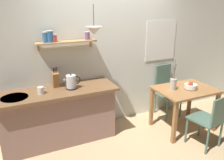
{
  "coord_description": "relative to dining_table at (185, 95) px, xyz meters",
  "views": [
    {
      "loc": [
        -1.6,
        -3.02,
        2.19
      ],
      "look_at": [
        -0.1,
        0.25,
        0.95
      ],
      "focal_mm": 36.98,
      "sensor_mm": 36.0,
      "label": 1
    }
  ],
  "objects": [
    {
      "name": "dining_table",
      "position": [
        0.0,
        0.0,
        0.0
      ],
      "size": [
        0.99,
        0.74,
        0.76
      ],
      "color": "#9E6B3D",
      "rests_on": "ground_plane"
    },
    {
      "name": "electric_kettle",
      "position": [
        -1.86,
        0.47,
        0.36
      ],
      "size": [
        0.26,
        0.18,
        0.24
      ],
      "color": "black",
      "rests_on": "kitchen_counter"
    },
    {
      "name": "dining_chair_near",
      "position": [
        -0.03,
        -0.62,
        -0.14
      ],
      "size": [
        0.48,
        0.5,
        0.88
      ],
      "color": "#4C6B5B",
      "rests_on": "ground_plane"
    },
    {
      "name": "knife_block",
      "position": [
        -2.07,
        0.64,
        0.39
      ],
      "size": [
        0.09,
        0.17,
        0.33
      ],
      "color": "#9E6B3D",
      "rests_on": "kitchen_counter"
    },
    {
      "name": "ground_plane",
      "position": [
        -1.09,
        0.19,
        -0.64
      ],
      "size": [
        14.0,
        14.0,
        0.0
      ],
      "primitive_type": "plane",
      "color": "tan"
    },
    {
      "name": "kitchen_counter",
      "position": [
        -2.09,
        0.51,
        -0.18
      ],
      "size": [
        1.83,
        0.63,
        0.9
      ],
      "color": "gray",
      "rests_on": "ground_plane"
    },
    {
      "name": "twig_vase",
      "position": [
        -0.23,
        0.05,
        0.23
      ],
      "size": [
        0.1,
        0.1,
        0.52
      ],
      "color": "#B7B2A8",
      "rests_on": "dining_table"
    },
    {
      "name": "back_wall",
      "position": [
        -0.88,
        0.84,
        0.71
      ],
      "size": [
        6.8,
        0.11,
        2.7
      ],
      "color": "silver",
      "rests_on": "ground_plane"
    },
    {
      "name": "wall_shelf",
      "position": [
        -1.92,
        0.68,
        1.0
      ],
      "size": [
        0.94,
        0.2,
        0.31
      ],
      "color": "tan"
    },
    {
      "name": "fruit_bowl",
      "position": [
        0.06,
        -0.06,
        0.18
      ],
      "size": [
        0.21,
        0.21,
        0.15
      ],
      "color": "silver",
      "rests_on": "dining_table"
    },
    {
      "name": "dining_chair_far",
      "position": [
        0.07,
        0.61,
        -0.11
      ],
      "size": [
        0.4,
        0.45,
        1.0
      ],
      "color": "#4C6B5B",
      "rests_on": "ground_plane"
    },
    {
      "name": "coffee_mug_by_sink",
      "position": [
        -2.33,
        0.45,
        0.31
      ],
      "size": [
        0.13,
        0.09,
        0.11
      ],
      "color": "white",
      "rests_on": "kitchen_counter"
    },
    {
      "name": "pendant_lamp",
      "position": [
        -1.47,
        0.46,
        1.13
      ],
      "size": [
        0.24,
        0.24,
        0.43
      ],
      "color": "black"
    }
  ]
}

